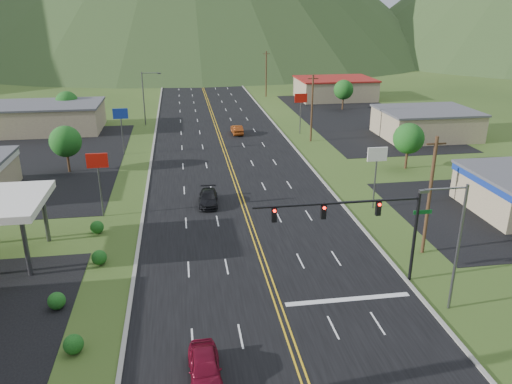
{
  "coord_description": "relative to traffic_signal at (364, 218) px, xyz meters",
  "views": [
    {
      "loc": [
        -6.0,
        -16.87,
        19.47
      ],
      "look_at": [
        0.06,
        22.52,
        4.5
      ],
      "focal_mm": 35.0,
      "sensor_mm": 36.0,
      "label": 1
    }
  ],
  "objects": [
    {
      "name": "car_red_near",
      "position": [
        -11.89,
        -8.46,
        -4.58
      ],
      "size": [
        1.89,
        4.45,
        1.5
      ],
      "primitive_type": "imported",
      "rotation": [
        0.0,
        0.0,
        0.03
      ],
      "color": "maroon",
      "rests_on": "ground"
    },
    {
      "name": "pole_sign_east_a",
      "position": [
        6.52,
        14.0,
        -0.28
      ],
      "size": [
        2.0,
        0.18,
        6.4
      ],
      "color": "#59595E",
      "rests_on": "ground"
    },
    {
      "name": "pole_sign_west_a",
      "position": [
        -20.48,
        16.0,
        -0.28
      ],
      "size": [
        2.0,
        0.18,
        6.4
      ],
      "color": "#59595E",
      "rests_on": "ground"
    },
    {
      "name": "car_red_far",
      "position": [
        -3.6,
        47.05,
        -4.61
      ],
      "size": [
        1.68,
        4.43,
        1.44
      ],
      "primitive_type": "imported",
      "rotation": [
        0.0,
        0.0,
        3.18
      ],
      "color": "maroon",
      "rests_on": "ground"
    },
    {
      "name": "pole_sign_west_b",
      "position": [
        -20.48,
        38.0,
        -0.28
      ],
      "size": [
        2.0,
        0.18,
        6.4
      ],
      "color": "#59595E",
      "rests_on": "ground"
    },
    {
      "name": "tree_west_b",
      "position": [
        -31.48,
        58.0,
        -1.44
      ],
      "size": [
        3.84,
        3.84,
        5.82
      ],
      "color": "#382314",
      "rests_on": "ground"
    },
    {
      "name": "streetlight_west",
      "position": [
        -18.16,
        56.0,
        -0.15
      ],
      "size": [
        3.28,
        0.25,
        9.0
      ],
      "color": "#59595E",
      "rests_on": "ground"
    },
    {
      "name": "utility_pole_b",
      "position": [
        7.02,
        41.0,
        -0.2
      ],
      "size": [
        1.6,
        0.28,
        10.0
      ],
      "color": "#382314",
      "rests_on": "ground"
    },
    {
      "name": "tree_east_a",
      "position": [
        15.52,
        26.0,
        -1.44
      ],
      "size": [
        3.84,
        3.84,
        5.82
      ],
      "color": "#382314",
      "rests_on": "ground"
    },
    {
      "name": "utility_pole_a",
      "position": [
        7.02,
        4.0,
        -0.2
      ],
      "size": [
        1.6,
        0.28,
        10.0
      ],
      "color": "#382314",
      "rests_on": "ground"
    },
    {
      "name": "pole_sign_east_b",
      "position": [
        6.52,
        46.0,
        -0.28
      ],
      "size": [
        2.0,
        0.18,
        6.4
      ],
      "color": "#59595E",
      "rests_on": "ground"
    },
    {
      "name": "tree_west_a",
      "position": [
        -26.48,
        31.0,
        -1.44
      ],
      "size": [
        3.84,
        3.84,
        5.82
      ],
      "color": "#382314",
      "rests_on": "ground"
    },
    {
      "name": "building_east_far",
      "position": [
        21.52,
        76.0,
        -3.07
      ],
      "size": [
        16.4,
        12.4,
        4.5
      ],
      "color": "tan",
      "rests_on": "ground"
    },
    {
      "name": "building_west_far",
      "position": [
        -34.48,
        54.0,
        -3.07
      ],
      "size": [
        18.4,
        11.4,
        4.5
      ],
      "color": "tan",
      "rests_on": "ground"
    },
    {
      "name": "building_east_mid",
      "position": [
        25.52,
        41.0,
        -3.17
      ],
      "size": [
        14.4,
        11.4,
        4.3
      ],
      "color": "tan",
      "rests_on": "ground"
    },
    {
      "name": "car_dark_mid",
      "position": [
        -10.05,
        17.43,
        -4.65
      ],
      "size": [
        2.21,
        4.82,
        1.36
      ],
      "primitive_type": "imported",
      "rotation": [
        0.0,
        0.0,
        -0.06
      ],
      "color": "black",
      "rests_on": "ground"
    },
    {
      "name": "utility_pole_c",
      "position": [
        7.02,
        81.0,
        -0.2
      ],
      "size": [
        1.6,
        0.28,
        10.0
      ],
      "color": "#382314",
      "rests_on": "ground"
    },
    {
      "name": "tree_east_b",
      "position": [
        19.52,
        64.0,
        -1.44
      ],
      "size": [
        3.84,
        3.84,
        5.82
      ],
      "color": "#382314",
      "rests_on": "ground"
    },
    {
      "name": "utility_pole_d",
      "position": [
        7.02,
        121.0,
        -0.2
      ],
      "size": [
        1.6,
        0.28,
        10.0
      ],
      "color": "#382314",
      "rests_on": "ground"
    },
    {
      "name": "traffic_signal",
      "position": [
        0.0,
        0.0,
        0.0
      ],
      "size": [
        13.1,
        0.43,
        7.0
      ],
      "color": "black",
      "rests_on": "ground"
    },
    {
      "name": "streetlight_east",
      "position": [
        4.7,
        -4.0,
        -0.15
      ],
      "size": [
        3.28,
        0.25,
        9.0
      ],
      "color": "#59595E",
      "rests_on": "ground"
    }
  ]
}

